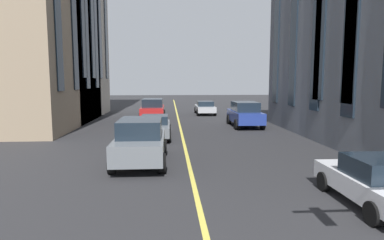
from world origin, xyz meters
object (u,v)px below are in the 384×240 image
object	(u,v)px
car_grey_oncoming	(141,141)
car_red_parked_b	(153,109)
car_grey_mid	(155,127)
car_blue_parked_a	(245,114)
car_silver_near	(205,108)
car_white_far	(376,181)

from	to	relation	value
car_grey_oncoming	car_red_parked_b	bearing A→B (deg)	0.94
car_red_parked_b	car_grey_mid	bearing A→B (deg)	-176.52
car_red_parked_b	car_blue_parked_a	xyz separation A→B (m)	(-4.78, -7.16, 0.00)
car_red_parked_b	car_silver_near	xyz separation A→B (m)	(4.61, -5.14, -0.27)
car_red_parked_b	car_grey_mid	size ratio (longest dim) A/B	1.07
car_grey_mid	car_white_far	world-z (taller)	car_white_far
car_grey_mid	car_red_parked_b	bearing A→B (deg)	3.48
car_grey_oncoming	car_grey_mid	world-z (taller)	car_grey_oncoming
car_blue_parked_a	car_grey_mid	bearing A→B (deg)	124.87
car_silver_near	car_white_far	bearing A→B (deg)	-175.46
car_grey_mid	car_blue_parked_a	xyz separation A→B (m)	(4.59, -6.59, 0.27)
car_silver_near	car_blue_parked_a	world-z (taller)	car_blue_parked_a
car_white_far	car_red_parked_b	bearing A→B (deg)	18.95
car_grey_mid	car_blue_parked_a	distance (m)	8.04
car_grey_oncoming	car_silver_near	xyz separation A→B (m)	(20.23, -4.88, -0.27)
car_red_parked_b	car_blue_parked_a	bearing A→B (deg)	-123.73
car_grey_oncoming	car_grey_mid	xyz separation A→B (m)	(6.24, -0.31, -0.27)
car_silver_near	car_blue_parked_a	bearing A→B (deg)	-167.86
car_red_parked_b	car_blue_parked_a	world-z (taller)	same
car_grey_mid	car_silver_near	size ratio (longest dim) A/B	1.00
car_white_far	car_blue_parked_a	world-z (taller)	car_blue_parked_a
car_grey_oncoming	car_silver_near	size ratio (longest dim) A/B	1.07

